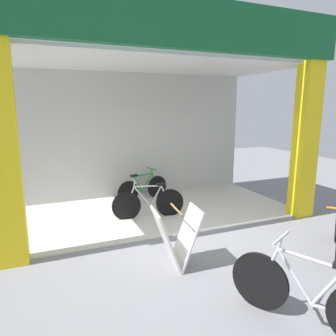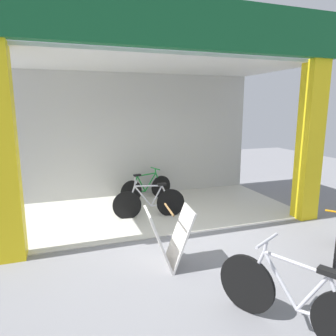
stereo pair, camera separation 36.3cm
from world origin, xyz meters
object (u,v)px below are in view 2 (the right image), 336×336
bicycle_parked_1 (293,300)px  bicycle_inside_0 (149,202)px  sandwich_board_sign (169,238)px  bicycle_inside_1 (146,188)px

bicycle_parked_1 → bicycle_inside_0: bearing=97.2°
sandwich_board_sign → bicycle_inside_0: bearing=82.5°
bicycle_parked_1 → sandwich_board_sign: size_ratio=1.71×
bicycle_inside_1 → bicycle_parked_1: size_ratio=0.91×
bicycle_inside_0 → bicycle_parked_1: 3.91m
bicycle_inside_1 → sandwich_board_sign: sandwich_board_sign is taller
bicycle_inside_0 → sandwich_board_sign: (-0.28, -2.12, 0.11)m
sandwich_board_sign → bicycle_parked_1: bearing=-66.2°
bicycle_inside_0 → bicycle_parked_1: bicycle_parked_1 is taller
bicycle_inside_0 → bicycle_parked_1: bearing=-82.8°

